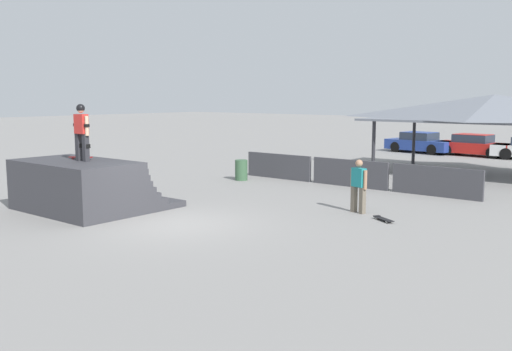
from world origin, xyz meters
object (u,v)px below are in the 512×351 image
at_px(skater_on_deck, 81,128).
at_px(trash_bin, 241,170).
at_px(parked_car_red, 474,146).
at_px(skateboard_on_deck, 81,157).
at_px(parked_car_blue, 420,143).
at_px(skateboard_on_ground, 383,219).
at_px(bystander_walking, 359,183).

relative_size(skater_on_deck, trash_bin, 2.01).
bearing_deg(parked_car_red, skateboard_on_deck, -94.83).
bearing_deg(parked_car_blue, skateboard_on_ground, -61.15).
distance_m(parked_car_blue, parked_car_red, 3.26).
bearing_deg(skater_on_deck, bystander_walking, 37.72).
xyz_separation_m(skater_on_deck, parked_car_blue, (0.39, 23.89, -1.93)).
relative_size(skateboard_on_deck, trash_bin, 0.96).
distance_m(skateboard_on_deck, parked_car_red, 24.14).
distance_m(skater_on_deck, skateboard_on_ground, 9.25).
distance_m(skateboard_on_ground, parked_car_red, 19.87).
height_order(bystander_walking, skateboard_on_ground, bystander_walking).
bearing_deg(skater_on_deck, parked_car_blue, 88.81).
height_order(trash_bin, parked_car_blue, parked_car_blue).
bearing_deg(skateboard_on_deck, parked_car_blue, 73.08).
xyz_separation_m(trash_bin, parked_car_red, (4.21, 16.06, 0.18)).
height_order(skater_on_deck, parked_car_blue, skater_on_deck).
bearing_deg(parked_car_blue, skater_on_deck, -82.69).
relative_size(skateboard_on_ground, parked_car_blue, 0.18).
bearing_deg(skateboard_on_ground, skater_on_deck, 60.89).
relative_size(skater_on_deck, bystander_walking, 1.06).
height_order(skater_on_deck, trash_bin, skater_on_deck).
distance_m(skater_on_deck, trash_bin, 8.25).
distance_m(skateboard_on_ground, parked_car_blue, 20.65).
bearing_deg(parked_car_blue, parked_car_red, 10.57).
distance_m(skateboard_on_deck, parked_car_blue, 23.67).
distance_m(skater_on_deck, skateboard_on_deck, 1.06).
relative_size(parked_car_blue, parked_car_red, 0.98).
xyz_separation_m(skater_on_deck, trash_bin, (-0.56, 7.96, -2.11)).
height_order(skater_on_deck, bystander_walking, skater_on_deck).
relative_size(bystander_walking, skateboard_on_ground, 2.06).
bearing_deg(parked_car_red, bystander_walking, -76.34).
bearing_deg(skateboard_on_deck, skateboard_on_ground, 13.16).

